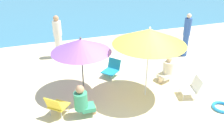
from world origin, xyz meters
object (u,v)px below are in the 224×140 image
object	(u,v)px
umbrella_purple	(81,46)
swim_ring	(222,107)
person_a	(82,101)
umbrella_yellow	(149,37)
beach_chair_a	(192,87)
person_b	(58,37)
beach_chair_b	(56,105)
person_c	(167,69)
beach_chair_c	(112,68)
person_d	(186,35)

from	to	relation	value
umbrella_purple	swim_ring	xyz separation A→B (m)	(3.47, -2.11, -1.50)
person_a	umbrella_purple	bearing A→B (deg)	78.64
umbrella_yellow	beach_chair_a	bearing A→B (deg)	-21.84
umbrella_purple	person_b	world-z (taller)	umbrella_purple
person_b	beach_chair_b	bearing A→B (deg)	-75.30
umbrella_yellow	swim_ring	world-z (taller)	umbrella_yellow
person_c	umbrella_purple	bearing A→B (deg)	-23.55
beach_chair_c	person_c	distance (m)	1.87
umbrella_yellow	beach_chair_b	world-z (taller)	umbrella_yellow
beach_chair_b	umbrella_purple	bearing A→B (deg)	-2.20
beach_chair_a	person_b	distance (m)	5.37
person_b	swim_ring	world-z (taller)	person_b
beach_chair_a	beach_chair_c	world-z (taller)	beach_chair_a
beach_chair_a	person_d	world-z (taller)	person_d
person_b	swim_ring	size ratio (longest dim) A/B	3.17
beach_chair_a	beach_chair_b	world-z (taller)	beach_chair_b
person_d	person_c	bearing A→B (deg)	-148.28
beach_chair_b	swim_ring	size ratio (longest dim) A/B	1.29
person_a	person_c	world-z (taller)	person_a
beach_chair_b	person_b	distance (m)	3.91
umbrella_yellow	beach_chair_c	bearing A→B (deg)	110.92
beach_chair_a	beach_chair_c	bearing A→B (deg)	-32.85
beach_chair_a	beach_chair_b	xyz separation A→B (m)	(-3.95, 0.33, 0.03)
beach_chair_a	person_a	size ratio (longest dim) A/B	0.70
person_c	person_d	distance (m)	2.37
umbrella_purple	swim_ring	distance (m)	4.32
beach_chair_c	swim_ring	world-z (taller)	beach_chair_c
umbrella_yellow	umbrella_purple	bearing A→B (deg)	156.00
umbrella_yellow	person_c	size ratio (longest dim) A/B	2.44
umbrella_purple	person_b	bearing A→B (deg)	96.64
person_d	beach_chair_a	bearing A→B (deg)	-130.19
umbrella_yellow	beach_chair_a	world-z (taller)	umbrella_yellow
swim_ring	person_c	bearing A→B (deg)	108.91
beach_chair_b	person_b	size ratio (longest dim) A/B	0.41
person_c	swim_ring	distance (m)	2.07
umbrella_purple	beach_chair_a	distance (m)	3.50
beach_chair_c	person_a	distance (m)	2.38
swim_ring	umbrella_purple	bearing A→B (deg)	148.72
person_b	person_d	distance (m)	5.08
umbrella_purple	person_a	xyz separation A→B (m)	(-0.28, -1.17, -1.08)
beach_chair_a	person_b	world-z (taller)	person_b
beach_chair_c	person_d	size ratio (longest dim) A/B	0.44
umbrella_yellow	swim_ring	distance (m)	2.84
umbrella_yellow	person_b	bearing A→B (deg)	119.65
beach_chair_a	person_b	bearing A→B (deg)	-36.62
beach_chair_c	person_b	world-z (taller)	person_b
person_c	beach_chair_b	bearing A→B (deg)	-8.18
person_b	swim_ring	bearing A→B (deg)	-28.96
umbrella_yellow	person_d	xyz separation A→B (m)	(2.78, 2.16, -0.98)
umbrella_yellow	beach_chair_c	size ratio (longest dim) A/B	2.81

